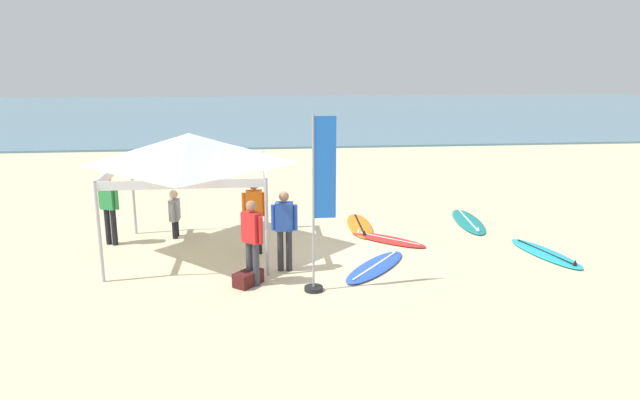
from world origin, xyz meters
TOP-DOWN VIEW (x-y plane):
  - ground_plane at (0.00, 0.00)m, footprint 80.00×80.00m
  - sea at (0.00, 33.38)m, footprint 80.00×36.00m
  - canopy_tent at (-2.32, 0.34)m, footprint 3.40×3.40m
  - surfboard_orange at (1.79, 1.99)m, footprint 0.69×2.29m
  - surfboard_cyan at (5.60, -0.65)m, footprint 1.14×2.32m
  - surfboard_red at (2.26, 0.74)m, footprint 1.88×1.76m
  - surfboard_blue at (1.61, -1.10)m, footprint 1.92×2.22m
  - surfboard_teal at (4.77, 2.08)m, footprint 0.91×2.52m
  - person_green at (-4.36, 1.14)m, footprint 0.51×0.35m
  - person_blue at (-0.32, -1.04)m, footprint 0.55×0.26m
  - person_orange at (-0.94, 0.11)m, footprint 0.55×0.23m
  - person_red at (-0.98, -1.75)m, footprint 0.43×0.41m
  - person_grey at (-2.92, 1.56)m, footprint 0.24×0.55m
  - banner_flag at (0.29, -2.18)m, footprint 0.60×0.36m
  - gear_bag_near_tent at (-1.08, -1.76)m, footprint 0.63×0.66m

SIDE VIEW (x-z plane):
  - ground_plane at x=0.00m, z-range 0.00..0.00m
  - surfboard_teal at x=4.77m, z-range -0.06..0.13m
  - surfboard_blue at x=1.61m, z-range -0.06..0.13m
  - surfboard_orange at x=1.79m, z-range -0.06..0.13m
  - surfboard_cyan at x=5.60m, z-range -0.06..0.13m
  - surfboard_red at x=2.26m, z-range -0.06..0.13m
  - sea at x=0.00m, z-range 0.00..0.10m
  - gear_bag_near_tent at x=-1.08m, z-range 0.00..0.28m
  - person_grey at x=-2.92m, z-range 0.06..1.26m
  - person_green at x=-4.36m, z-range 0.13..1.84m
  - person_blue at x=-0.32m, z-range 0.13..1.84m
  - person_orange at x=-0.94m, z-range 0.13..1.84m
  - person_red at x=-0.98m, z-range 0.13..1.84m
  - banner_flag at x=0.29m, z-range -0.13..3.27m
  - canopy_tent at x=-2.32m, z-range 1.01..3.76m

